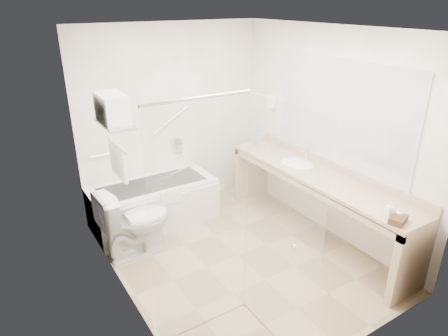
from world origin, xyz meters
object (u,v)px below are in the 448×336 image
toilet (135,222)px  water_bottle_left (273,144)px  vanity_counter (316,190)px  amenity_basket (398,220)px  bathtub (154,203)px

toilet → water_bottle_left: (2.01, 0.05, 0.54)m
vanity_counter → amenity_basket: size_ratio=14.41×
vanity_counter → amenity_basket: bearing=-98.0°
bathtub → amenity_basket: amenity_basket is taller
bathtub → toilet: bearing=-129.9°
toilet → amenity_basket: bearing=-141.1°
bathtub → vanity_counter: 2.09m
vanity_counter → water_bottle_left: 0.95m
bathtub → toilet: size_ratio=1.95×
toilet → amenity_basket: amenity_basket is taller
water_bottle_left → amenity_basket: bearing=-95.6°
toilet → vanity_counter: bearing=-115.9°
bathtub → water_bottle_left: water_bottle_left is taller
vanity_counter → water_bottle_left: water_bottle_left is taller
bathtub → water_bottle_left: bearing=-17.5°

